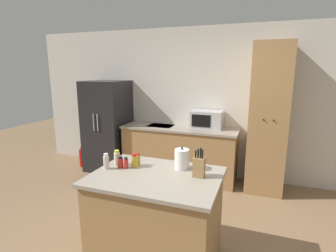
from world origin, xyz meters
name	(u,v)px	position (x,y,z in m)	size (l,w,h in m)	color
wall_back	(216,104)	(0.00, 2.33, 1.30)	(7.20, 0.06, 2.60)	beige
refrigerator	(108,126)	(-1.96, 1.94, 0.84)	(0.73, 0.75, 1.68)	black
back_counter	(179,152)	(-0.55, 1.99, 0.46)	(1.99, 0.66, 0.91)	#9E7547
pantry_cabinet	(268,119)	(0.86, 2.00, 1.14)	(0.55, 0.63, 2.28)	#9E7547
kitchen_island	(156,218)	(-0.13, -0.08, 0.46)	(1.21, 0.89, 0.91)	#9E7547
microwave	(207,119)	(-0.11, 2.10, 1.06)	(0.52, 0.36, 0.29)	#B2B5B7
knife_block	(199,167)	(0.26, 0.03, 1.01)	(0.11, 0.08, 0.28)	#9E7547
spice_bottle_tall_dark	(106,162)	(-0.66, -0.10, 0.98)	(0.06, 0.06, 0.16)	beige
spice_bottle_short_red	(134,161)	(-0.42, 0.04, 0.97)	(0.06, 0.06, 0.14)	gold
spice_bottle_amber_oil	(138,160)	(-0.41, 0.10, 0.97)	(0.04, 0.04, 0.13)	gold
spice_bottle_green_herb	(117,158)	(-0.62, 0.04, 0.98)	(0.06, 0.06, 0.16)	beige
spice_bottle_pale_salt	(126,163)	(-0.48, -0.02, 0.96)	(0.04, 0.04, 0.12)	#B2281E
spice_bottle_orange_cap	(120,162)	(-0.55, -0.02, 0.96)	(0.06, 0.06, 0.11)	#B2281E
kettle	(182,159)	(0.05, 0.16, 1.01)	(0.15, 0.15, 0.23)	white
fire_extinguisher	(83,157)	(-2.51, 1.83, 0.18)	(0.13, 0.13, 0.40)	red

